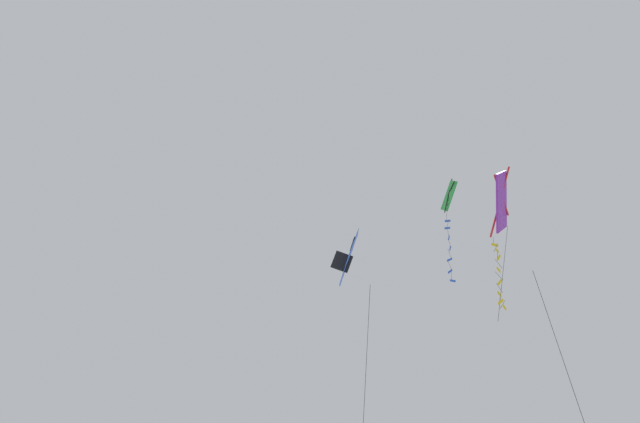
% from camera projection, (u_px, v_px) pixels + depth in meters
% --- Properties ---
extents(kite_delta_near_left, '(2.10, 1.13, 6.52)m').
position_uv_depth(kite_delta_near_left, '(347.00, 259.00, 25.05)').
color(kite_delta_near_left, blue).
extents(kite_diamond_low_drifter, '(2.80, 2.14, 6.69)m').
position_uv_depth(kite_diamond_low_drifter, '(450.00, 200.00, 27.93)').
color(kite_diamond_low_drifter, green).
extents(kite_diamond_upper_right, '(2.50, 1.35, 10.68)m').
position_uv_depth(kite_diamond_upper_right, '(502.00, 205.00, 21.12)').
color(kite_diamond_upper_right, purple).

